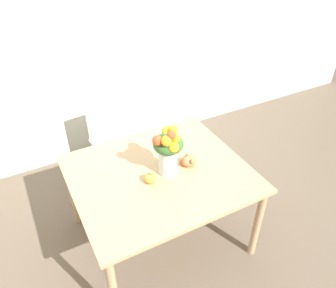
{
  "coord_description": "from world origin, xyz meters",
  "views": [
    {
      "loc": [
        -0.84,
        -1.73,
        2.42
      ],
      "look_at": [
        0.06,
        -0.03,
        1.03
      ],
      "focal_mm": 35.0,
      "sensor_mm": 36.0,
      "label": 1
    }
  ],
  "objects_px": {
    "pumpkin": "(150,178)",
    "turkey_figurine": "(188,159)",
    "dining_chair_near_window": "(113,140)",
    "flower_vase": "(168,150)"
  },
  "relations": [
    {
      "from": "flower_vase",
      "to": "dining_chair_near_window",
      "type": "height_order",
      "value": "flower_vase"
    },
    {
      "from": "pumpkin",
      "to": "dining_chair_near_window",
      "type": "xyz_separation_m",
      "value": [
        0.05,
        1.02,
        -0.32
      ]
    },
    {
      "from": "dining_chair_near_window",
      "to": "flower_vase",
      "type": "bearing_deg",
      "value": -87.81
    },
    {
      "from": "pumpkin",
      "to": "turkey_figurine",
      "type": "xyz_separation_m",
      "value": [
        0.36,
        0.05,
        0.01
      ]
    },
    {
      "from": "flower_vase",
      "to": "dining_chair_near_window",
      "type": "xyz_separation_m",
      "value": [
        -0.12,
        0.99,
        -0.5
      ]
    },
    {
      "from": "flower_vase",
      "to": "dining_chair_near_window",
      "type": "distance_m",
      "value": 1.12
    },
    {
      "from": "pumpkin",
      "to": "dining_chair_near_window",
      "type": "relative_size",
      "value": 0.1
    },
    {
      "from": "pumpkin",
      "to": "turkey_figurine",
      "type": "bearing_deg",
      "value": 7.35
    },
    {
      "from": "pumpkin",
      "to": "turkey_figurine",
      "type": "height_order",
      "value": "turkey_figurine"
    },
    {
      "from": "pumpkin",
      "to": "turkey_figurine",
      "type": "relative_size",
      "value": 0.57
    }
  ]
}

